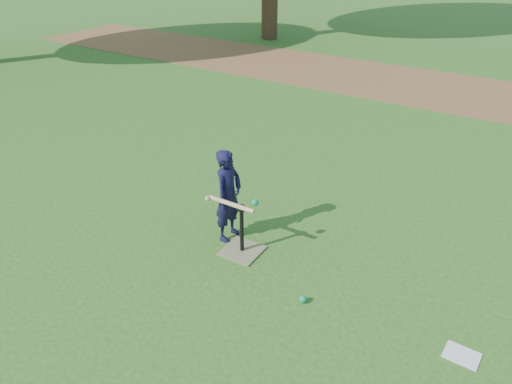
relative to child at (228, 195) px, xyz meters
The scene contains 7 objects.
ground 0.84m from the child, 15.21° to the right, with size 80.00×80.00×0.00m, color #285116.
dirt_strip 7.38m from the child, 85.38° to the left, with size 24.00×3.00×0.01m, color brown.
child is the anchor object (origin of this frame).
wiffle_ball_ground 1.52m from the child, 23.68° to the right, with size 0.08×0.08×0.08m, color #0C8A4A.
clipboard 2.91m from the child, ahead, with size 0.30×0.23×0.01m, color silver.
batting_tee 0.58m from the child, 30.78° to the right, with size 0.44×0.44×0.61m.
swing_action 0.28m from the child, 42.04° to the right, with size 0.63×0.21×0.13m.
Camera 1 is at (2.39, -3.92, 3.41)m, focal length 35.00 mm.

